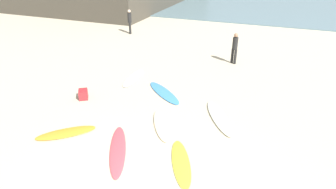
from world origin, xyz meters
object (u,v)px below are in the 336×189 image
object	(u,v)px
surfboard_2	(162,125)
surfboard_4	(164,93)
beachgoer_near	(130,20)
beach_cooler	(83,94)
surfboard_5	(181,163)
surfboard_6	(66,133)
surfboard_1	(134,78)
surfboard_0	(118,150)
surfboard_3	(220,117)
beachgoer_mid	(235,47)

from	to	relation	value
surfboard_2	surfboard_4	xyz separation A→B (m)	(-0.88, 2.40, -0.01)
beachgoer_near	beach_cooler	world-z (taller)	beachgoer_near
surfboard_4	surfboard_5	xyz separation A→B (m)	(2.16, -4.01, -0.00)
surfboard_6	beach_cooler	world-z (taller)	beach_cooler
surfboard_2	surfboard_5	distance (m)	2.05
surfboard_4	beachgoer_near	xyz separation A→B (m)	(-6.02, 8.26, 0.93)
surfboard_1	surfboard_5	size ratio (longest dim) A/B	1.06
surfboard_0	surfboard_3	bearing A→B (deg)	-157.97
surfboard_4	surfboard_3	bearing A→B (deg)	106.83
surfboard_2	surfboard_3	world-z (taller)	surfboard_3
surfboard_3	beachgoer_near	world-z (taller)	beachgoer_near
surfboard_2	beachgoer_mid	world-z (taller)	beachgoer_mid
beachgoer_near	beach_cooler	xyz separation A→B (m)	(3.10, -9.91, -0.77)
surfboard_3	surfboard_5	world-z (taller)	surfboard_3
surfboard_2	surfboard_4	bearing A→B (deg)	-100.54
surfboard_4	beach_cooler	world-z (taller)	beach_cooler
surfboard_1	surfboard_2	size ratio (longest dim) A/B	1.10
beachgoer_near	surfboard_4	bearing A→B (deg)	-179.54
surfboard_5	beachgoer_mid	bearing A→B (deg)	64.50
surfboard_2	surfboard_6	world-z (taller)	surfboard_2
surfboard_0	beachgoer_near	world-z (taller)	beachgoer_near
surfboard_1	beachgoer_mid	xyz separation A→B (m)	(4.09, 3.81, 0.87)
beach_cooler	surfboard_0	bearing A→B (deg)	-39.21
surfboard_1	surfboard_5	world-z (taller)	surfboard_1
surfboard_4	beachgoer_near	distance (m)	10.27
surfboard_6	beach_cooler	bearing A→B (deg)	161.11
surfboard_0	surfboard_4	distance (m)	4.16
surfboard_2	beachgoer_mid	distance (m)	7.32
surfboard_4	surfboard_6	bearing A→B (deg)	15.01
surfboard_4	beach_cooler	bearing A→B (deg)	-19.96
surfboard_0	surfboard_2	world-z (taller)	surfboard_2
surfboard_3	surfboard_6	size ratio (longest dim) A/B	1.29
beach_cooler	surfboard_1	bearing A→B (deg)	69.73
surfboard_5	beach_cooler	size ratio (longest dim) A/B	4.63
beachgoer_near	surfboard_3	bearing A→B (deg)	-172.99
surfboard_2	beachgoer_near	world-z (taller)	beachgoer_near
surfboard_5	surfboard_6	size ratio (longest dim) A/B	1.10
surfboard_6	beachgoer_mid	xyz separation A→B (m)	(4.05, 8.76, 0.88)
beachgoer_mid	surfboard_0	bearing A→B (deg)	106.41
surfboard_0	beachgoer_mid	bearing A→B (deg)	-130.51
surfboard_0	surfboard_1	bearing A→B (deg)	-95.54
beachgoer_near	beach_cooler	bearing A→B (deg)	161.77
beach_cooler	surfboard_2	bearing A→B (deg)	-11.16
surfboard_5	beach_cooler	xyz separation A→B (m)	(-5.07, 2.36, 0.16)
beachgoer_near	beachgoer_mid	bearing A→B (deg)	-148.85
surfboard_2	beachgoer_mid	bearing A→B (deg)	-130.71
beach_cooler	surfboard_3	bearing A→B (deg)	4.86
surfboard_2	surfboard_5	size ratio (longest dim) A/B	0.96
surfboard_6	beachgoer_mid	world-z (taller)	beachgoer_mid
surfboard_1	beachgoer_near	world-z (taller)	beachgoer_near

